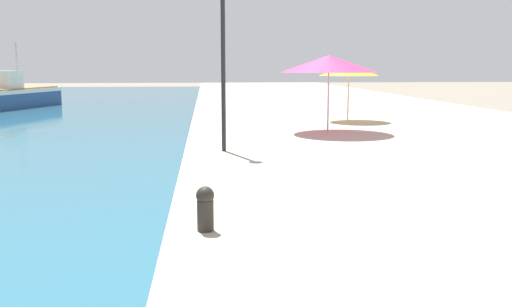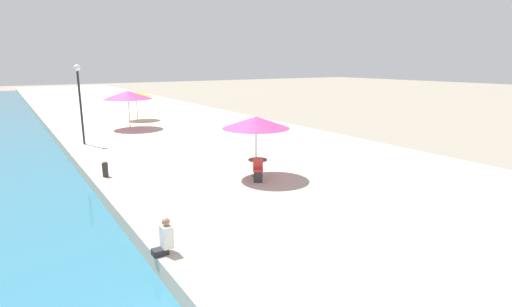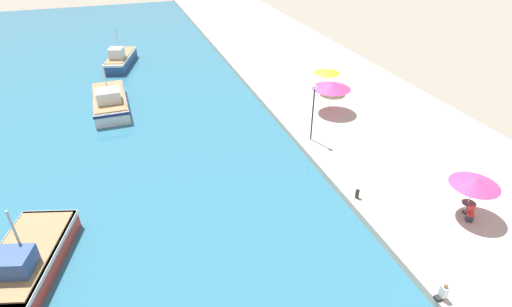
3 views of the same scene
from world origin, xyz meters
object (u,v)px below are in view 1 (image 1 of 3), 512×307
(cafe_umbrella_white, at_px, (329,64))
(cafe_umbrella_striped, at_px, (349,70))
(mooring_bollard, at_px, (205,207))
(lamppost, at_px, (223,38))
(fishing_boat_far, at_px, (18,95))

(cafe_umbrella_white, height_order, cafe_umbrella_striped, cafe_umbrella_white)
(cafe_umbrella_white, bearing_deg, mooring_bollard, -110.00)
(cafe_umbrella_white, relative_size, mooring_bollard, 5.23)
(mooring_bollard, xyz_separation_m, lamppost, (0.51, 7.73, 2.74))
(fishing_boat_far, height_order, lamppost, lamppost)
(fishing_boat_far, bearing_deg, mooring_bollard, -51.84)
(lamppost, bearing_deg, cafe_umbrella_striped, 55.96)
(fishing_boat_far, height_order, cafe_umbrella_white, fishing_boat_far)
(fishing_boat_far, relative_size, cafe_umbrella_white, 2.20)
(fishing_boat_far, relative_size, mooring_bollard, 11.48)
(cafe_umbrella_striped, distance_m, mooring_bollard, 17.21)
(cafe_umbrella_white, xyz_separation_m, lamppost, (-3.85, -4.25, 0.68))
(mooring_bollard, height_order, lamppost, lamppost)
(fishing_boat_far, xyz_separation_m, cafe_umbrella_striped, (18.79, -16.03, 1.77))
(lamppost, bearing_deg, mooring_bollard, -93.79)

